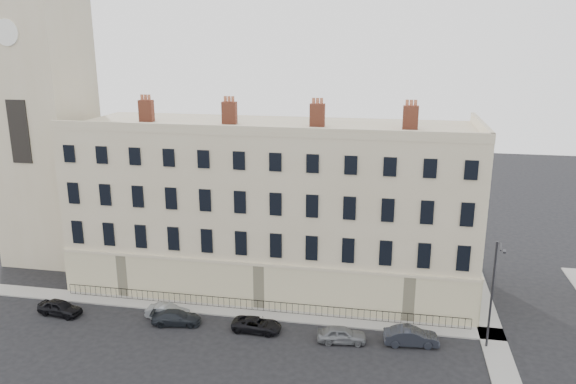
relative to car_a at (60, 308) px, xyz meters
name	(u,v)px	position (x,y,z in m)	size (l,w,h in m)	color
ground	(319,352)	(22.24, -1.77, -0.65)	(160.00, 160.00, 0.00)	black
terrace	(274,206)	(16.27, 10.20, 6.85)	(36.22, 12.22, 17.00)	#BFB18E
church_tower	(39,78)	(-7.76, 12.23, 18.01)	(8.00, 8.13, 44.00)	#BFB18E
pavement_terrace	(211,309)	(12.24, 3.23, -0.59)	(48.00, 2.00, 0.12)	gray
pavement_east_return	(486,316)	(35.24, 6.23, -0.59)	(2.00, 24.00, 0.12)	gray
railings	(258,306)	(16.24, 3.63, -0.10)	(35.00, 0.04, 0.96)	black
car_a	(60,308)	(0.00, 0.00, 0.00)	(1.53, 3.80, 1.30)	black
car_b	(168,312)	(9.18, 1.07, -0.05)	(1.26, 3.62, 1.19)	slate
car_c	(176,318)	(10.25, 0.28, -0.06)	(1.63, 4.02, 1.17)	black
car_d	(257,325)	(16.94, 0.42, -0.10)	(1.82, 3.94, 1.10)	black
car_e	(342,335)	(23.74, -0.01, -0.01)	(1.51, 3.76, 1.28)	slate
car_f	(411,337)	(28.96, 0.59, 0.03)	(1.44, 4.13, 1.36)	#20232B
streetlamp	(493,291)	(34.59, 1.14, 4.06)	(0.47, 1.83, 8.50)	#2A2A2F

